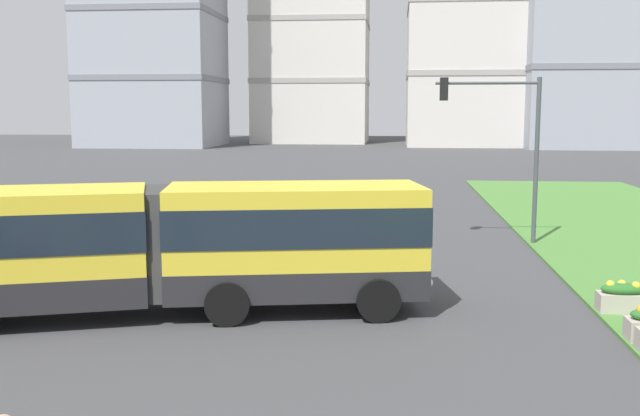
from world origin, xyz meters
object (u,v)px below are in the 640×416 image
(articulated_bus, at_px, (175,245))
(car_white_van, at_px, (198,212))
(traffic_light_far_right, at_px, (503,131))
(flower_planter_5, at_px, (622,297))

(articulated_bus, height_order, car_white_van, articulated_bus)
(articulated_bus, bearing_deg, traffic_light_far_right, 48.21)
(flower_planter_5, relative_size, traffic_light_far_right, 0.19)
(articulated_bus, relative_size, flower_planter_5, 10.93)
(articulated_bus, distance_m, traffic_light_far_right, 13.49)
(flower_planter_5, distance_m, traffic_light_far_right, 9.75)
(articulated_bus, relative_size, traffic_light_far_right, 2.04)
(articulated_bus, xyz_separation_m, car_white_van, (-2.66, 11.67, -0.90))
(car_white_van, relative_size, flower_planter_5, 4.01)
(articulated_bus, height_order, flower_planter_5, articulated_bus)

